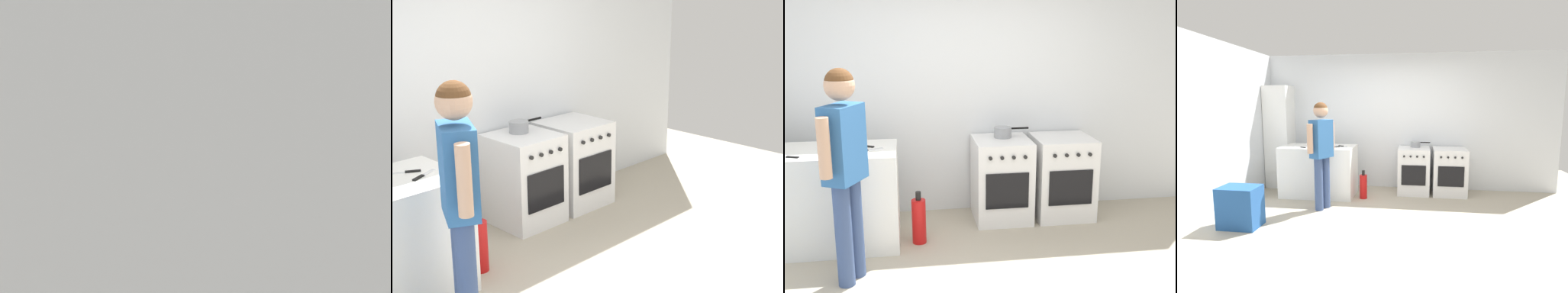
% 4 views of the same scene
% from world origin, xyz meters
% --- Properties ---
extents(back_wall, '(6.00, 0.10, 2.60)m').
position_xyz_m(back_wall, '(0.00, 1.95, 1.30)').
color(back_wall, silver).
rests_on(back_wall, ground).
extents(oven_left, '(0.57, 0.62, 0.85)m').
position_xyz_m(oven_left, '(0.35, 1.58, 0.43)').
color(oven_left, white).
rests_on(oven_left, ground).
extents(oven_right, '(0.59, 0.62, 0.85)m').
position_xyz_m(oven_right, '(1.00, 1.58, 0.43)').
color(oven_right, white).
rests_on(oven_right, ground).
extents(pot, '(0.36, 0.18, 0.11)m').
position_xyz_m(pot, '(0.38, 1.66, 0.90)').
color(pot, gray).
rests_on(pot, oven_left).
extents(knife_paring, '(0.20, 0.13, 0.01)m').
position_xyz_m(knife_paring, '(-0.98, 1.27, 0.91)').
color(knife_paring, silver).
rests_on(knife_paring, counter_unit).
extents(knife_utility, '(0.24, 0.13, 0.01)m').
position_xyz_m(knife_utility, '(-0.94, 1.13, 0.90)').
color(knife_utility, silver).
rests_on(knife_utility, counter_unit).
extents(person, '(0.33, 0.52, 1.68)m').
position_xyz_m(person, '(-1.07, 0.49, 1.01)').
color(person, '#384C7A').
rests_on(person, ground).
extents(fire_extinguisher, '(0.13, 0.13, 0.50)m').
position_xyz_m(fire_extinguisher, '(-0.52, 1.10, 0.22)').
color(fire_extinguisher, red).
rests_on(fire_extinguisher, ground).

